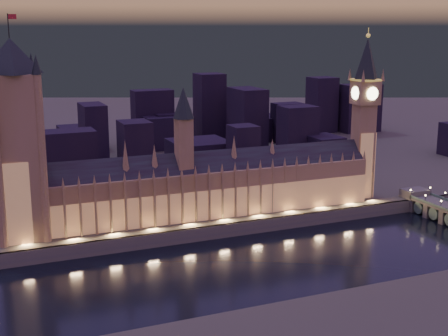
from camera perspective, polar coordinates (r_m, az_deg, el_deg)
name	(u,v)px	position (r m, az deg, el deg)	size (l,w,h in m)	color
ground_plane	(256,261)	(330.32, 2.95, -8.49)	(2000.00, 2000.00, 0.00)	black
north_bank	(78,119)	(816.15, -13.18, 4.34)	(2000.00, 960.00, 8.00)	#454836
embankment_wall	(225,231)	(364.03, 0.13, -5.75)	(2000.00, 2.50, 8.00)	#4C5154
palace_of_westminster	(214,185)	(376.65, -0.87, -1.56)	(202.00, 24.19, 78.00)	olive
victoria_tower	(16,131)	(343.52, -18.47, 3.23)	(31.68, 31.68, 118.26)	olive
elizabeth_tower	(365,104)	(419.63, 12.75, 5.69)	(18.00, 18.00, 111.17)	olive
city_backdrop	(175,130)	(557.03, -4.49, 3.49)	(478.07, 215.63, 67.81)	black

